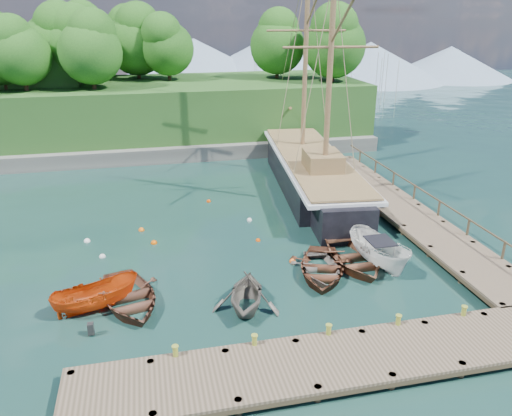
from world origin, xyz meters
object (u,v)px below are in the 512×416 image
at_px(rowboat_4, 353,264).
at_px(cabin_boat_white, 378,265).
at_px(rowboat_1, 246,309).
at_px(rowboat_3, 321,274).
at_px(rowboat_0, 130,305).
at_px(schooner, 312,175).
at_px(motorboat_orange, 98,309).
at_px(rowboat_2, 321,275).

height_order(rowboat_4, cabin_boat_white, cabin_boat_white).
xyz_separation_m(rowboat_1, cabin_boat_white, (7.62, 2.50, 0.00)).
bearing_deg(rowboat_3, rowboat_0, -167.93).
bearing_deg(schooner, rowboat_1, -112.32).
height_order(rowboat_0, cabin_boat_white, cabin_boat_white).
bearing_deg(motorboat_orange, rowboat_0, -105.07).
bearing_deg(rowboat_4, schooner, 80.63).
distance_m(rowboat_1, motorboat_orange, 6.72).
relative_size(rowboat_1, cabin_boat_white, 0.77).
xyz_separation_m(rowboat_2, motorboat_orange, (-10.89, -0.71, 0.00)).
bearing_deg(rowboat_2, rowboat_3, 113.99).
relative_size(rowboat_3, rowboat_4, 0.78).
bearing_deg(schooner, rowboat_3, -100.41).
xyz_separation_m(rowboat_0, cabin_boat_white, (12.77, 1.00, 0.00)).
relative_size(rowboat_0, rowboat_4, 0.98).
distance_m(rowboat_1, cabin_boat_white, 8.02).
bearing_deg(cabin_boat_white, motorboat_orange, 174.93).
bearing_deg(cabin_boat_white, rowboat_2, 176.71).
bearing_deg(motorboat_orange, cabin_boat_white, -103.15).
bearing_deg(rowboat_1, rowboat_2, 42.75).
height_order(motorboat_orange, schooner, schooner).
bearing_deg(rowboat_4, rowboat_3, -163.82).
relative_size(rowboat_1, schooner, 0.14).
bearing_deg(rowboat_2, rowboat_0, -156.30).
xyz_separation_m(rowboat_0, schooner, (13.26, 13.45, 1.05)).
distance_m(rowboat_0, rowboat_4, 11.60).
bearing_deg(cabin_boat_white, rowboat_3, 175.38).
relative_size(rowboat_2, cabin_boat_white, 1.02).
xyz_separation_m(rowboat_2, cabin_boat_white, (3.29, 0.35, 0.00)).
distance_m(cabin_boat_white, schooner, 12.50).
bearing_deg(schooner, rowboat_2, -100.29).
relative_size(rowboat_4, schooner, 0.19).
bearing_deg(cabin_boat_white, schooner, 78.38).
xyz_separation_m(rowboat_0, rowboat_3, (9.48, 0.73, 0.00)).
xyz_separation_m(rowboat_3, cabin_boat_white, (3.29, 0.27, 0.00)).
xyz_separation_m(motorboat_orange, schooner, (14.67, 13.50, 1.05)).
bearing_deg(rowboat_1, cabin_boat_white, 34.49).
height_order(rowboat_1, cabin_boat_white, rowboat_1).
height_order(cabin_boat_white, schooner, schooner).
bearing_deg(rowboat_4, rowboat_0, -174.39).
xyz_separation_m(rowboat_3, schooner, (3.78, 12.72, 1.05)).
bearing_deg(rowboat_3, rowboat_4, 25.01).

